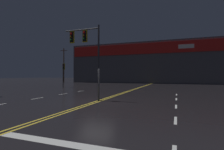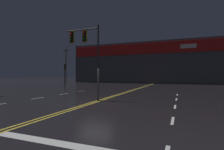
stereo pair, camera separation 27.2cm
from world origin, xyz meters
TOP-DOWN VIEW (x-y plane):
  - ground_plane at (0.00, 0.00)m, footprint 200.00×200.00m
  - road_markings at (1.17, -1.58)m, footprint 16.57×60.00m
  - traffic_signal_median at (-1.36, 0.74)m, footprint 3.12×0.36m
  - traffic_signal_corner_northwest at (-11.55, 11.84)m, footprint 0.42×0.36m
  - building_backdrop at (0.00, 34.84)m, footprint 42.68×10.23m
  - utility_pole_row at (0.87, 28.12)m, footprint 48.01×0.26m

SIDE VIEW (x-z plane):
  - ground_plane at x=0.00m, z-range 0.00..0.00m
  - road_markings at x=1.17m, z-range 0.00..0.01m
  - traffic_signal_corner_northwest at x=-11.55m, z-range 0.91..4.76m
  - traffic_signal_median at x=-1.36m, z-range 1.52..7.47m
  - building_backdrop at x=0.00m, z-range 0.02..10.10m
  - utility_pole_row at x=0.87m, z-range -0.07..10.36m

